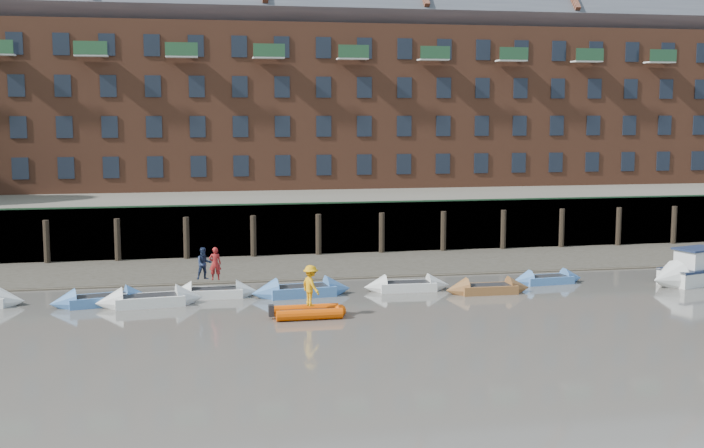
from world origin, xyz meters
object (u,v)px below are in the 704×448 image
object	(u,v)px
motor_launch	(689,273)
rowboat_1	(101,300)
rowboat_6	(488,289)
person_rower_b	(204,263)
person_rib_crew	(311,286)
rowboat_2	(150,300)
rowboat_5	(407,286)
rowboat_3	(214,293)
rib_tender	(311,312)
person_rower_a	(215,264)
rowboat_7	(547,279)
rowboat_4	(302,291)

from	to	relation	value
motor_launch	rowboat_1	bearing A→B (deg)	-18.66
rowboat_1	rowboat_6	xyz separation A→B (m)	(18.38, -0.83, -0.01)
person_rower_b	person_rib_crew	distance (m)	6.89
rowboat_6	motor_launch	size ratio (longest dim) A/B	0.71
rowboat_2	person_rower_b	xyz separation A→B (m)	(2.53, 1.59, 1.36)
rowboat_5	rowboat_3	bearing A→B (deg)	-179.19
rib_tender	person_rower_a	bearing A→B (deg)	126.63
rowboat_1	person_rower_b	size ratio (longest dim) A/B	3.02
rowboat_3	rowboat_5	size ratio (longest dim) A/B	0.97
rowboat_2	person_rower_a	bearing A→B (deg)	17.90
rowboat_6	person_rib_crew	size ratio (longest dim) A/B	2.41
rowboat_7	rib_tender	xyz separation A→B (m)	(-13.15, -5.20, 0.03)
rowboat_1	person_rower_b	xyz separation A→B (m)	(4.72, 1.07, 1.37)
rowboat_3	person_rower_b	distance (m)	1.48
rowboat_2	rowboat_4	size ratio (longest dim) A/B	0.99
rowboat_2	motor_launch	bearing A→B (deg)	-6.45
rowboat_1	rowboat_5	xyz separation A→B (m)	(14.66, 0.59, -0.01)
rowboat_7	rowboat_3	bearing A→B (deg)	175.07
rib_tender	rowboat_3	bearing A→B (deg)	127.39
rowboat_4	rowboat_3	bearing A→B (deg)	166.93
rowboat_6	person_rower_a	world-z (taller)	person_rower_a
rowboat_3	rowboat_6	xyz separation A→B (m)	(13.22, -1.64, 0.00)
rowboat_1	rowboat_2	world-z (taller)	rowboat_2
rowboat_7	person_rib_crew	size ratio (longest dim) A/B	2.28
rowboat_6	person_rib_crew	distance (m)	9.93
rowboat_4	motor_launch	world-z (taller)	motor_launch
rowboat_7	person_rower_b	size ratio (longest dim) A/B	2.59
rowboat_5	rib_tender	bearing A→B (deg)	-136.82
rowboat_2	person_rower_b	world-z (taller)	person_rower_b
rowboat_7	rowboat_2	bearing A→B (deg)	178.81
person_rib_crew	rowboat_6	bearing A→B (deg)	-92.07
rowboat_2	rowboat_6	distance (m)	16.19
rowboat_3	person_rib_crew	bearing A→B (deg)	-50.10
rowboat_6	rowboat_7	bearing A→B (deg)	25.43
rowboat_5	rowboat_6	size ratio (longest dim) A/B	1.03
rowboat_4	person_rower_a	xyz separation A→B (m)	(-4.09, 0.56, 1.37)
rowboat_7	rib_tender	distance (m)	14.14
rowboat_7	person_rib_crew	xyz separation A→B (m)	(-13.14, -5.19, 1.19)
rowboat_1	rowboat_6	distance (m)	18.40
rowboat_1	rowboat_3	world-z (taller)	rowboat_1
rowboat_1	person_rower_b	world-z (taller)	person_rower_b
motor_launch	person_rower_a	distance (m)	24.17
motor_launch	person_rower_b	world-z (taller)	person_rower_b
rowboat_1	rowboat_3	bearing A→B (deg)	-2.94
rowboat_7	rowboat_4	bearing A→B (deg)	177.58
motor_launch	rowboat_7	bearing A→B (deg)	-30.00
rowboat_6	rowboat_7	size ratio (longest dim) A/B	1.06
rowboat_3	rib_tender	xyz separation A→B (m)	(3.95, -5.04, 0.02)
person_rower_b	motor_launch	bearing A→B (deg)	-15.39
person_rower_a	motor_launch	bearing A→B (deg)	175.16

